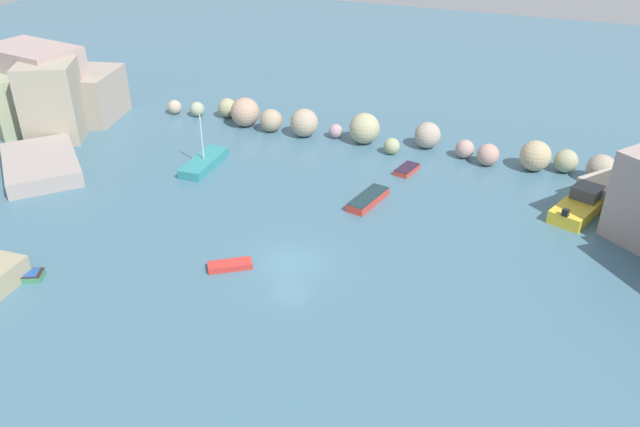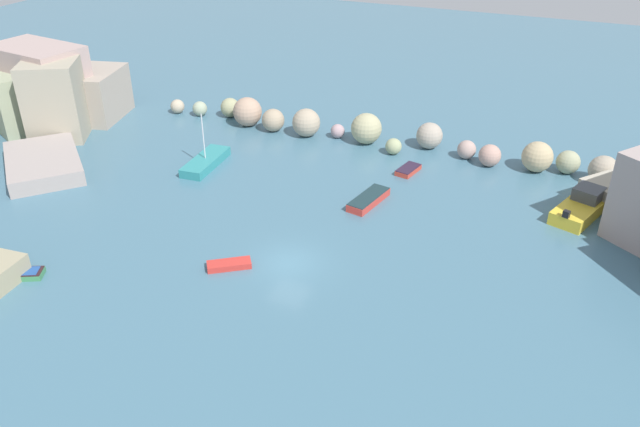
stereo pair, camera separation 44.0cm
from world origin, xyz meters
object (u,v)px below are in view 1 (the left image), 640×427
Objects in this scene: moored_boat_0 at (407,169)px; moored_boat_5 at (230,265)px; moored_boat_3 at (17,276)px; moored_boat_1 at (204,162)px; moored_boat_2 at (368,199)px; moored_boat_4 at (580,205)px.

moored_boat_0 is 19.15m from moored_boat_5.
moored_boat_0 is at bearing 26.12° from moored_boat_3.
moored_boat_1 is at bearing 120.99° from moored_boat_0.
moored_boat_3 is (-2.14, -18.60, -0.15)m from moored_boat_1.
moored_boat_0 is 6.48m from moored_boat_2.
moored_boat_2 is 1.55× the size of moored_boat_5.
moored_boat_5 is at bearing 171.98° from moored_boat_0.
moored_boat_0 is at bearing 179.79° from moored_boat_2.
moored_boat_3 is 13.15m from moored_boat_5.
moored_boat_0 is 0.79× the size of moored_boat_3.
moored_boat_0 is 13.74m from moored_boat_4.
moored_boat_4 is at bearing -85.90° from moored_boat_0.
moored_boat_4 reaches higher than moored_boat_2.
moored_boat_5 is (-6.60, -17.98, -0.02)m from moored_boat_0.
moored_boat_0 is 17.02m from moored_boat_1.
moored_boat_2 is 0.73× the size of moored_boat_4.
moored_boat_4 is (14.86, 4.43, 0.36)m from moored_boat_2.
moored_boat_1 is at bearing 56.69° from moored_boat_3.
moored_boat_1 is at bearing -82.30° from moored_boat_2.
moored_boat_2 is at bearing -150.04° from moored_boat_5.
moored_boat_0 is 0.93× the size of moored_boat_5.
moored_boat_2 is at bearing -179.07° from moored_boat_0.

